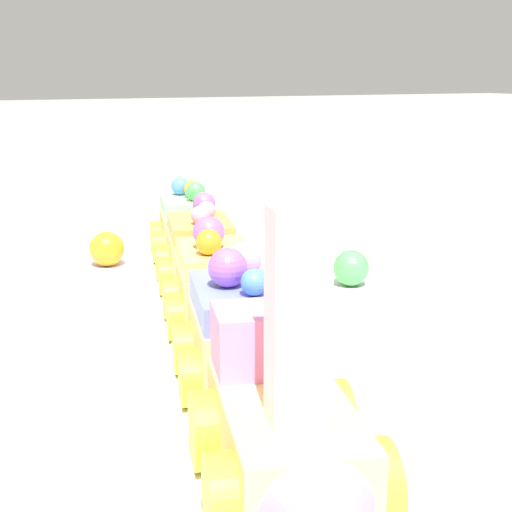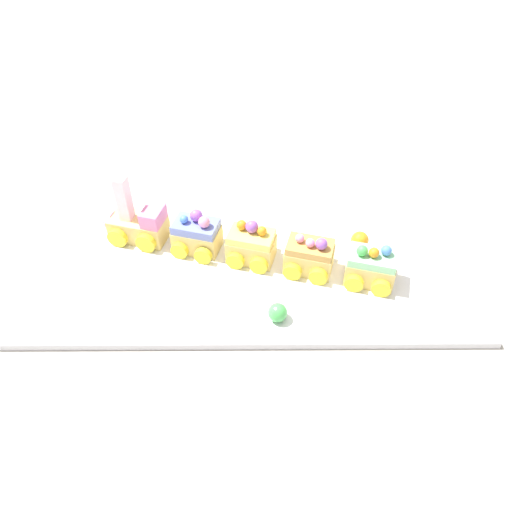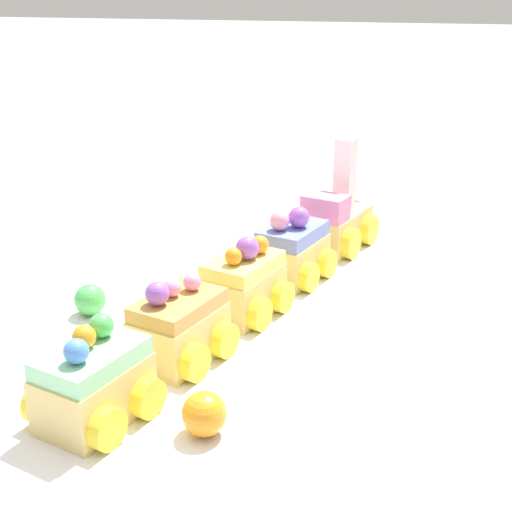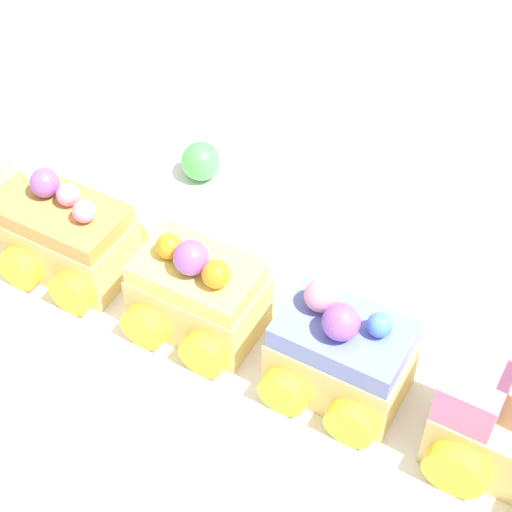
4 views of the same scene
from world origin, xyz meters
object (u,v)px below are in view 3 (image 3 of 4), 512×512
object	(u,v)px
cake_car_blueberry	(292,252)
gumball_orange	(204,414)
cake_train_locomotive	(339,220)
cake_car_lemon	(243,285)
cake_car_mint	(94,385)
gumball_green	(90,300)
cake_car_caramel	(179,329)

from	to	relation	value
cake_car_blueberry	gumball_orange	distance (m)	0.28
cake_train_locomotive	cake_car_lemon	bearing A→B (deg)	-179.91
cake_train_locomotive	cake_car_mint	size ratio (longest dim) A/B	1.48
cake_train_locomotive	gumball_green	bearing A→B (deg)	157.29
cake_car_lemon	gumball_green	distance (m)	0.14
cake_car_caramel	gumball_orange	size ratio (longest dim) A/B	2.82
cake_car_blueberry	gumball_orange	size ratio (longest dim) A/B	2.82
cake_train_locomotive	cake_car_blueberry	distance (m)	0.12
cake_car_lemon	gumball_orange	world-z (taller)	cake_car_lemon
cake_car_lemon	cake_car_mint	size ratio (longest dim) A/B	1.00
cake_car_blueberry	cake_car_mint	bearing A→B (deg)	179.98
cake_car_mint	gumball_orange	distance (m)	0.08
cake_train_locomotive	gumball_orange	world-z (taller)	cake_train_locomotive
cake_car_mint	cake_train_locomotive	bearing A→B (deg)	-0.01
cake_car_blueberry	gumball_orange	xyz separation A→B (m)	(-0.28, -0.00, -0.01)
cake_car_blueberry	cake_car_lemon	xyz separation A→B (m)	(-0.09, 0.03, -0.00)
cake_car_blueberry	gumball_orange	world-z (taller)	cake_car_blueberry
cake_car_lemon	cake_train_locomotive	bearing A→B (deg)	0.09
gumball_orange	gumball_green	bearing A→B (deg)	47.53
cake_train_locomotive	cake_car_lemon	xyz separation A→B (m)	(-0.21, 0.06, -0.00)
cake_car_caramel	gumball_orange	world-z (taller)	cake_car_caramel
cake_car_caramel	gumball_green	distance (m)	0.12
gumball_orange	cake_car_caramel	bearing A→B (deg)	29.95
cake_car_lemon	gumball_orange	distance (m)	0.19
cake_car_lemon	cake_car_blueberry	bearing A→B (deg)	0.18
cake_train_locomotive	gumball_orange	distance (m)	0.40
gumball_green	cake_car_caramel	bearing A→B (deg)	-117.16
cake_car_caramel	gumball_orange	xyz separation A→B (m)	(-0.09, -0.05, -0.01)
cake_car_lemon	cake_car_caramel	xyz separation A→B (m)	(-0.10, 0.03, -0.00)
cake_car_blueberry	cake_car_lemon	world-z (taller)	cake_car_blueberry
gumball_orange	cake_car_blueberry	bearing A→B (deg)	0.26
cake_train_locomotive	cake_car_caramel	bearing A→B (deg)	179.96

